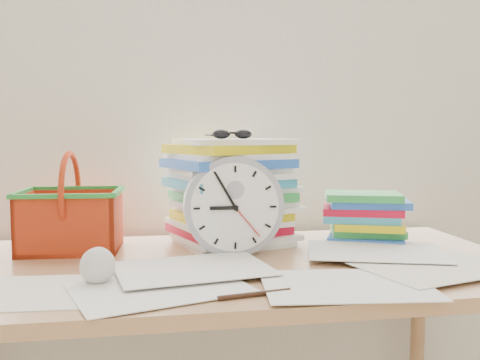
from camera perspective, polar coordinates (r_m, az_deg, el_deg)
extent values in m
cube|color=silver|center=(1.66, -3.33, 15.34)|extent=(4.00, 0.04, 2.70)
cube|color=white|center=(1.63, -3.24, 13.74)|extent=(2.40, 0.01, 2.50)
cube|color=#A8784F|center=(1.28, -1.19, -9.36)|extent=(1.40, 0.70, 0.03)
cylinder|color=#A8784F|center=(1.87, 18.37, -16.93)|extent=(0.04, 0.04, 0.72)
cylinder|color=#9699A4|center=(1.32, -0.70, -2.79)|extent=(0.25, 0.05, 0.25)
sphere|color=silver|center=(1.13, -14.97, -8.78)|extent=(0.07, 0.07, 0.07)
cylinder|color=black|center=(1.02, 1.58, -12.09)|extent=(0.14, 0.04, 0.01)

